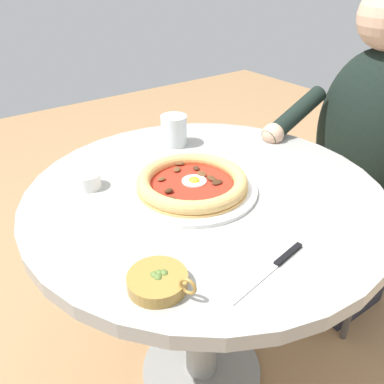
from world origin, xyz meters
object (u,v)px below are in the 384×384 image
steak_knife (278,263)px  ramekin_capers (88,180)px  cafe_chair_diner (376,172)px  water_glass (174,132)px  diner_person (350,185)px  olive_pan (158,281)px  pizza_on_plate (192,184)px  dining_table (204,236)px

steak_knife → ramekin_capers: bearing=-160.5°
cafe_chair_diner → steak_knife: bearing=-71.9°
cafe_chair_diner → water_glass: bearing=-111.9°
water_glass → diner_person: diner_person is taller
steak_knife → olive_pan: size_ratio=1.68×
diner_person → cafe_chair_diner: (0.01, 0.15, 0.01)m
pizza_on_plate → water_glass: 0.29m
pizza_on_plate → ramekin_capers: bearing=-129.9°
water_glass → olive_pan: 0.61m
dining_table → pizza_on_plate: pizza_on_plate is taller
dining_table → water_glass: bearing=161.6°
diner_person → cafe_chair_diner: bearing=88.1°
pizza_on_plate → olive_pan: 0.33m
steak_knife → diner_person: size_ratio=0.18×
ramekin_capers → olive_pan: olive_pan is taller
steak_knife → olive_pan: olive_pan is taller
steak_knife → ramekin_capers: (-0.48, -0.17, 0.02)m
water_glass → ramekin_capers: size_ratio=1.45×
olive_pan → ramekin_capers: bearing=173.9°
pizza_on_plate → olive_pan: size_ratio=2.51×
steak_knife → dining_table: bearing=168.7°
water_glass → cafe_chair_diner: bearing=68.1°
dining_table → cafe_chair_diner: bearing=88.7°
dining_table → olive_pan: size_ratio=6.98×
ramekin_capers → steak_knife: bearing=19.5°
dining_table → pizza_on_plate: bearing=-111.3°
pizza_on_plate → diner_person: size_ratio=0.27×
olive_pan → cafe_chair_diner: bearing=100.4°
pizza_on_plate → steak_knife: bearing=-5.2°
water_glass → steak_knife: 0.59m
water_glass → cafe_chair_diner: cafe_chair_diner is taller
dining_table → pizza_on_plate: 0.17m
pizza_on_plate → steak_knife: pizza_on_plate is taller
ramekin_capers → diner_person: size_ratio=0.05×
steak_knife → pizza_on_plate: bearing=174.8°
water_glass → diner_person: bearing=63.6°
diner_person → olive_pan: bearing=-77.7°
steak_knife → olive_pan: (-0.08, -0.21, 0.01)m
ramekin_capers → cafe_chair_diner: (0.20, 1.04, -0.22)m
dining_table → cafe_chair_diner: size_ratio=1.01×
dining_table → steak_knife: 0.34m
water_glass → dining_table: bearing=-18.4°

